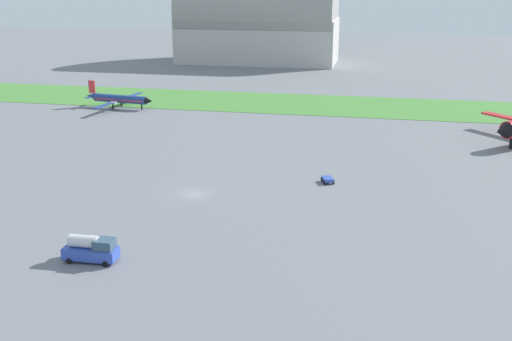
% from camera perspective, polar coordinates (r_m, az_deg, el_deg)
% --- Properties ---
extents(ground_plane, '(600.00, 600.00, 0.00)m').
position_cam_1_polar(ground_plane, '(97.15, -5.77, -2.19)').
color(ground_plane, slate).
extents(grass_taxiway_strip, '(360.00, 28.00, 0.08)m').
position_cam_1_polar(grass_taxiway_strip, '(167.56, 1.89, 6.31)').
color(grass_taxiway_strip, '#478438').
rests_on(grass_taxiway_strip, ground_plane).
extents(airplane_taxiing_turboprop, '(19.61, 22.84, 6.85)m').
position_cam_1_polar(airplane_taxiing_turboprop, '(164.18, -12.64, 6.54)').
color(airplane_taxiing_turboprop, navy).
rests_on(airplane_taxiing_turboprop, ground_plane).
extents(baggage_cart_near_gate, '(2.47, 2.84, 0.90)m').
position_cam_1_polar(baggage_cart_near_gate, '(102.50, 6.67, -0.83)').
color(baggage_cart_near_gate, '#334FB2').
rests_on(baggage_cart_near_gate, ground_plane).
extents(fuel_truck_midfield, '(6.57, 2.81, 3.29)m').
position_cam_1_polar(fuel_truck_midfield, '(76.55, -15.08, -7.06)').
color(fuel_truck_midfield, '#334FB2').
rests_on(fuel_truck_midfield, ground_plane).
extents(hangar_distant, '(61.94, 31.28, 35.61)m').
position_cam_1_polar(hangar_distant, '(248.96, 0.20, 13.73)').
color(hangar_distant, '#BCB7B2').
rests_on(hangar_distant, ground_plane).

